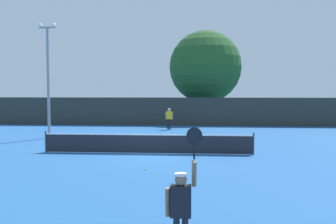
# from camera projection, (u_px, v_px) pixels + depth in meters

# --- Properties ---
(ground_plane) EXTENTS (120.00, 120.00, 0.00)m
(ground_plane) POSITION_uv_depth(u_px,v_px,m) (147.00, 153.00, 17.48)
(ground_plane) COLOR #235693
(tennis_net) EXTENTS (10.39, 0.08, 1.07)m
(tennis_net) POSITION_uv_depth(u_px,v_px,m) (147.00, 143.00, 17.45)
(tennis_net) COLOR #232328
(tennis_net) RESTS_ON ground
(perimeter_fence) EXTENTS (32.28, 0.12, 2.50)m
(perimeter_fence) POSITION_uv_depth(u_px,v_px,m) (168.00, 112.00, 31.64)
(perimeter_fence) COLOR #2D332D
(perimeter_fence) RESTS_ON ground
(player_serving) EXTENTS (0.68, 0.38, 2.42)m
(player_serving) POSITION_uv_depth(u_px,v_px,m) (181.00, 202.00, 6.46)
(player_serving) COLOR black
(player_serving) RESTS_ON ground
(player_receiving) EXTENTS (0.57, 0.25, 1.69)m
(player_receiving) POSITION_uv_depth(u_px,v_px,m) (169.00, 117.00, 28.25)
(player_receiving) COLOR yellow
(player_receiving) RESTS_ON ground
(tennis_ball) EXTENTS (0.07, 0.07, 0.07)m
(tennis_ball) POSITION_uv_depth(u_px,v_px,m) (145.00, 169.00, 13.80)
(tennis_ball) COLOR #CCE033
(tennis_ball) RESTS_ON ground
(light_pole) EXTENTS (1.18, 0.28, 7.43)m
(light_pole) POSITION_uv_depth(u_px,v_px,m) (48.00, 73.00, 22.95)
(light_pole) COLOR gray
(light_pole) RESTS_ON ground
(large_tree) EXTENTS (7.37, 7.37, 9.25)m
(large_tree) POSITION_uv_depth(u_px,v_px,m) (205.00, 67.00, 36.29)
(large_tree) COLOR brown
(large_tree) RESTS_ON ground
(parked_car_near) EXTENTS (1.99, 4.24, 1.69)m
(parked_car_near) POSITION_uv_depth(u_px,v_px,m) (187.00, 113.00, 37.19)
(parked_car_near) COLOR navy
(parked_car_near) RESTS_ON ground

